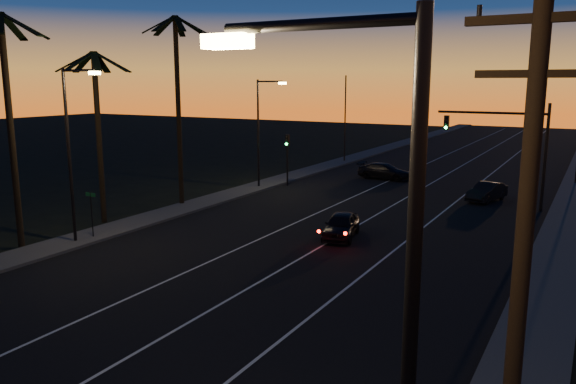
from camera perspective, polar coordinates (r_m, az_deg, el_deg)
The scene contains 20 objects.
road at distance 32.89m, azimuth 5.88°, elevation -3.56°, with size 20.00×170.00×0.01m, color black.
sidewalk_left at distance 38.55m, azimuth -9.58°, elevation -1.36°, with size 2.40×170.00×0.16m, color #3E3E3B.
sidewalk_right at distance 30.42m, azimuth 25.72°, elevation -5.69°, with size 2.40×170.00×0.16m, color #3E3E3B.
lane_stripe_left at distance 34.14m, azimuth 1.25°, elevation -2.93°, with size 0.12×160.00×0.01m, color silver.
lane_stripe_mid at distance 32.70m, azimuth 6.68°, elevation -3.64°, with size 0.12×160.00×0.01m, color silver.
lane_stripe_right at distance 31.58m, azimuth 12.57°, elevation -4.36°, with size 0.12×160.00×0.01m, color silver.
palm_near at distance 30.50m, azimuth -26.51°, elevation 7.66°, with size 4.25×4.16×11.53m.
palm_mid at distance 34.74m, azimuth -18.77°, elevation 7.15°, with size 4.25×4.16×10.03m.
palm_far at distance 38.31m, azimuth -11.13°, elevation 9.87°, with size 4.25×4.16×12.53m.
streetlight_left_near at distance 30.31m, azimuth -21.07°, elevation 4.74°, with size 2.55×0.26×9.00m.
streetlight_left_far at distance 44.02m, azimuth -2.71°, elevation 6.87°, with size 2.55×0.26×8.50m.
streetlight_right_near at distance 6.30m, azimuth 9.44°, elevation -17.00°, with size 2.55×0.26×9.00m.
street_sign at distance 31.59m, azimuth -19.34°, elevation -1.66°, with size 0.70×0.06×2.60m.
utility_pole at distance 9.77m, azimuth 22.61°, elevation -7.43°, with size 2.20×0.28×10.00m.
signal_mast at distance 39.78m, azimuth 21.42°, elevation 5.27°, with size 7.10×0.41×7.00m.
signal_post at distance 45.32m, azimuth -0.08°, elevation 4.24°, with size 0.28×0.37×4.20m.
far_pole_left at distance 59.26m, azimuth 5.82°, elevation 7.36°, with size 0.14×0.14×9.00m, color black.
lead_car at distance 30.51m, azimuth 5.41°, elevation -3.38°, with size 2.48×4.65×1.35m.
right_car at distance 42.16m, azimuth 19.54°, elevation 0.02°, with size 2.35×4.18×1.31m.
cross_car at distance 49.50m, azimuth 9.81°, elevation 2.10°, with size 4.80×2.12×1.37m.
Camera 1 is at (12.51, 0.73, 8.27)m, focal length 35.00 mm.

